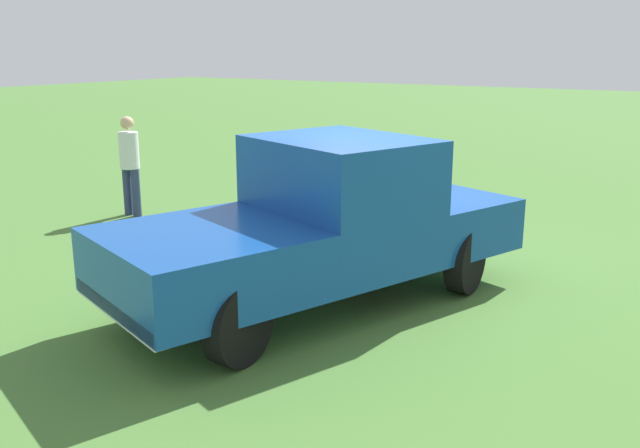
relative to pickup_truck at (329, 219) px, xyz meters
The scene contains 3 objects.
ground_plane 1.25m from the pickup_truck, ahead, with size 80.00×80.00×0.00m, color #477533.
pickup_truck is the anchor object (origin of this frame).
person_bystander 5.13m from the pickup_truck, 71.55° to the left, with size 0.33×0.34×1.66m.
Camera 1 is at (-7.05, -3.79, 2.78)m, focal length 38.86 mm.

